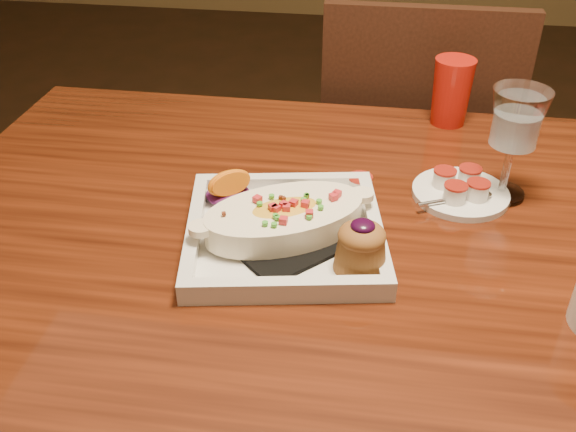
# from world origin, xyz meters

# --- Properties ---
(table) EXTENTS (1.50, 0.90, 0.75)m
(table) POSITION_xyz_m (0.00, 0.00, 0.65)
(table) COLOR maroon
(table) RESTS_ON floor
(chair_far) EXTENTS (0.42, 0.42, 0.93)m
(chair_far) POSITION_xyz_m (-0.00, 0.63, 0.51)
(chair_far) COLOR black
(chair_far) RESTS_ON floor
(plate) EXTENTS (0.31, 0.31, 0.08)m
(plate) POSITION_xyz_m (-0.19, -0.01, 0.78)
(plate) COLOR white
(plate) RESTS_ON table
(goblet) EXTENTS (0.08, 0.08, 0.17)m
(goblet) POSITION_xyz_m (0.11, 0.15, 0.87)
(goblet) COLOR silver
(goblet) RESTS_ON table
(saucer) EXTENTS (0.15, 0.15, 0.10)m
(saucer) POSITION_xyz_m (0.05, 0.14, 0.76)
(saucer) COLOR white
(saucer) RESTS_ON table
(creamer_loose) EXTENTS (0.04, 0.04, 0.03)m
(creamer_loose) POSITION_xyz_m (-0.10, 0.13, 0.77)
(creamer_loose) COLOR white
(creamer_loose) RESTS_ON table
(red_tumbler) EXTENTS (0.07, 0.07, 0.12)m
(red_tumbler) POSITION_xyz_m (0.05, 0.40, 0.81)
(red_tumbler) COLOR red
(red_tumbler) RESTS_ON table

